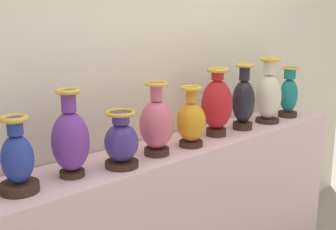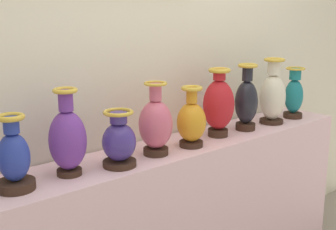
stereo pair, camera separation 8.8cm
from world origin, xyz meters
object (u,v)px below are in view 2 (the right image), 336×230
Objects in this scene: vase_amber at (191,121)px; vase_teal at (294,95)px; vase_rose at (156,124)px; vase_cobalt at (14,159)px; vase_onyx at (246,101)px; vase_violet at (68,139)px; vase_indigo at (119,141)px; vase_ivory at (273,95)px; vase_crimson at (219,104)px.

vase_teal is at bearing 1.30° from vase_amber.
vase_cobalt is at bearing 178.40° from vase_rose.
vase_cobalt is 1.45m from vase_onyx.
vase_rose is (0.48, -0.03, -0.01)m from vase_violet.
vase_indigo is 1.46m from vase_teal.
vase_amber is 0.78× the size of vase_ivory.
vase_cobalt is 0.80× the size of vase_crimson.
vase_onyx reaches higher than vase_indigo.
vase_indigo is 0.64× the size of vase_ivory.
vase_indigo is 0.97m from vase_onyx.
vase_amber is (0.96, -0.04, 0.01)m from vase_cobalt.
vase_violet is at bearing 1.99° from vase_cobalt.
vase_indigo is (0.24, -0.05, -0.05)m from vase_violet.
vase_cobalt is 1.71m from vase_ivory.
vase_violet is 0.97m from vase_crimson.
vase_ivory reaches higher than vase_rose.
vase_crimson is 0.23m from vase_onyx.
vase_amber is at bearing -177.97° from vase_ivory.
vase_rose is 1.08× the size of vase_teal.
vase_violet is at bearing 179.24° from vase_ivory.
vase_ivory reaches higher than vase_onyx.
vase_onyx reaches higher than vase_rose.
vase_indigo is 0.72× the size of vase_rose.
vase_onyx is (0.49, 0.03, 0.04)m from vase_amber.
vase_teal reaches higher than vase_indigo.
vase_amber is 0.98m from vase_teal.
vase_rose is 1.22m from vase_teal.
vase_onyx is at bearing -3.44° from vase_crimson.
vase_onyx is (0.23, -0.01, -0.01)m from vase_crimson.
vase_onyx is at bearing 179.16° from vase_ivory.
vase_cobalt is 1.22m from vase_crimson.
vase_crimson is (0.73, 0.05, 0.07)m from vase_indigo.
vase_amber is 0.81× the size of vase_onyx.
vase_indigo is at bearing -177.78° from vase_onyx.
vase_amber reaches higher than vase_cobalt.
vase_rose is 0.72m from vase_onyx.
vase_onyx is at bearing 179.07° from vase_teal.
vase_onyx is at bearing -0.27° from vase_cobalt.
vase_violet is at bearing 179.91° from vase_crimson.
vase_ivory reaches higher than vase_crimson.
vase_amber is 0.49m from vase_onyx.
vase_amber is 0.96× the size of vase_teal.
vase_amber is at bearing 0.85° from vase_indigo.
vase_ivory is 0.24m from vase_teal.
vase_amber is at bearing -170.29° from vase_crimson.
vase_crimson is at bearing -0.09° from vase_violet.
vase_violet is 1.46× the size of vase_indigo.
vase_violet is 0.97× the size of vase_onyx.
vase_violet is 0.93× the size of vase_ivory.
vase_rose is at bearing -3.46° from vase_violet.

